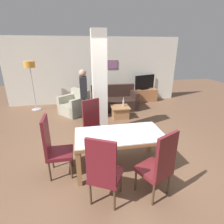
% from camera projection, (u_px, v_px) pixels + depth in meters
% --- Properties ---
extents(ground_plane, '(18.00, 18.00, 0.00)m').
position_uv_depth(ground_plane, '(119.00, 166.00, 3.61)').
color(ground_plane, brown).
extents(back_wall, '(7.20, 0.09, 2.70)m').
position_uv_depth(back_wall, '(96.00, 71.00, 7.34)').
color(back_wall, silver).
rests_on(back_wall, ground_plane).
extents(divider_pillar, '(0.35, 0.37, 2.70)m').
position_uv_depth(divider_pillar, '(100.00, 87.00, 4.44)').
color(divider_pillar, silver).
rests_on(divider_pillar, ground_plane).
extents(dining_table, '(1.70, 0.88, 0.74)m').
position_uv_depth(dining_table, '(120.00, 141.00, 3.40)').
color(dining_table, '#9C7244').
rests_on(dining_table, ground_plane).
extents(dining_chair_far_left, '(0.62, 0.62, 1.18)m').
position_uv_depth(dining_chair_far_left, '(94.00, 123.00, 4.12)').
color(dining_chair_far_left, maroon).
rests_on(dining_chair_far_left, ground_plane).
extents(dining_chair_head_left, '(0.46, 0.46, 1.18)m').
position_uv_depth(dining_chair_head_left, '(54.00, 146.00, 3.18)').
color(dining_chair_head_left, maroon).
rests_on(dining_chair_head_left, ground_plane).
extents(dining_chair_near_right, '(0.62, 0.62, 1.18)m').
position_uv_depth(dining_chair_near_right, '(159.00, 165.00, 2.68)').
color(dining_chair_near_right, maroon).
rests_on(dining_chair_near_right, ground_plane).
extents(dining_chair_near_left, '(0.62, 0.62, 1.18)m').
position_uv_depth(dining_chair_near_left, '(104.00, 171.00, 2.55)').
color(dining_chair_near_left, maroon).
rests_on(dining_chair_near_left, ground_plane).
extents(sofa, '(1.72, 0.90, 0.90)m').
position_uv_depth(sofa, '(114.00, 101.00, 6.83)').
color(sofa, '#31201A').
rests_on(sofa, ground_plane).
extents(armchair, '(1.19, 1.19, 0.86)m').
position_uv_depth(armchair, '(75.00, 106.00, 6.36)').
color(armchair, '#A8A691').
rests_on(armchair, ground_plane).
extents(coffee_table, '(0.61, 0.56, 0.40)m').
position_uv_depth(coffee_table, '(120.00, 112.00, 5.99)').
color(coffee_table, '#A57248').
rests_on(coffee_table, ground_plane).
extents(bottle, '(0.06, 0.06, 0.29)m').
position_uv_depth(bottle, '(123.00, 103.00, 5.95)').
color(bottle, '#B2B7BC').
rests_on(bottle, coffee_table).
extents(tv_stand, '(1.14, 0.40, 0.54)m').
position_uv_depth(tv_stand, '(144.00, 95.00, 7.82)').
color(tv_stand, '#A96B42').
rests_on(tv_stand, ground_plane).
extents(tv_screen, '(0.98, 0.39, 0.63)m').
position_uv_depth(tv_screen, '(145.00, 82.00, 7.62)').
color(tv_screen, black).
rests_on(tv_screen, tv_stand).
extents(floor_lamp, '(0.38, 0.38, 1.83)m').
position_uv_depth(floor_lamp, '(30.00, 69.00, 6.29)').
color(floor_lamp, '#B7B7BC').
rests_on(floor_lamp, ground_plane).
extents(standing_person, '(0.22, 0.38, 1.67)m').
position_uv_depth(standing_person, '(84.00, 92.00, 5.52)').
color(standing_person, '#2F525F').
rests_on(standing_person, ground_plane).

